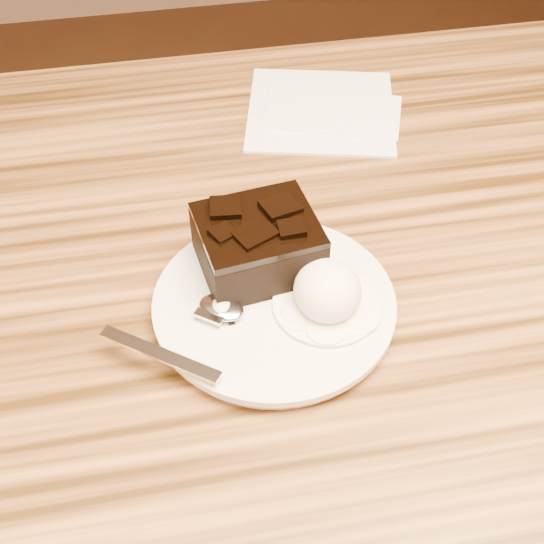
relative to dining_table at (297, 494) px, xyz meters
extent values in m
cylinder|color=white|center=(-0.03, -0.02, 0.38)|extent=(0.20, 0.20, 0.02)
cube|color=black|center=(-0.04, 0.02, 0.41)|extent=(0.11, 0.09, 0.04)
ellipsoid|color=white|center=(0.01, -0.04, 0.41)|extent=(0.05, 0.06, 0.05)
cylinder|color=white|center=(0.01, -0.04, 0.39)|extent=(0.09, 0.09, 0.00)
cube|color=white|center=(0.07, 0.25, 0.38)|extent=(0.19, 0.19, 0.01)
cube|color=black|center=(-0.02, -0.02, 0.39)|extent=(0.01, 0.01, 0.00)
cube|color=black|center=(-0.07, -0.04, 0.39)|extent=(0.01, 0.01, 0.00)
camera|label=1|loc=(-0.11, -0.43, 0.85)|focal=49.74mm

